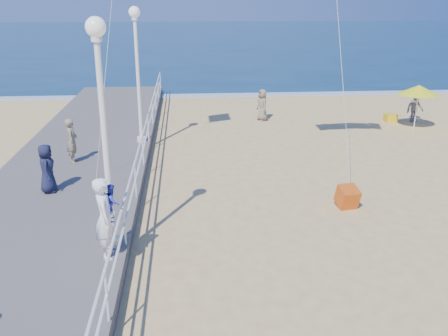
{
  "coord_description": "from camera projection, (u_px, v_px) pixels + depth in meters",
  "views": [
    {
      "loc": [
        -3.53,
        -10.97,
        6.15
      ],
      "look_at": [
        -2.5,
        2.0,
        1.6
      ],
      "focal_mm": 40.0,
      "sensor_mm": 36.0,
      "label": 1
    }
  ],
  "objects": [
    {
      "name": "ground",
      "position": [
        329.0,
        251.0,
        12.62
      ],
      "size": [
        160.0,
        160.0,
        0.0
      ],
      "primitive_type": "plane",
      "color": "#E2BB76",
      "rests_on": "ground"
    },
    {
      "name": "ocean",
      "position": [
        207.0,
        38.0,
        73.77
      ],
      "size": [
        160.0,
        90.0,
        0.05
      ],
      "primitive_type": "cube",
      "color": "#0B2A46",
      "rests_on": "ground"
    },
    {
      "name": "surf_line",
      "position": [
        240.0,
        95.0,
        31.89
      ],
      "size": [
        160.0,
        1.2,
        0.04
      ],
      "primitive_type": "cube",
      "color": "silver",
      "rests_on": "ground"
    },
    {
      "name": "boardwalk",
      "position": [
        24.0,
        256.0,
        11.99
      ],
      "size": [
        5.0,
        44.0,
        0.4
      ],
      "primitive_type": "cube",
      "color": "#68635E",
      "rests_on": "ground"
    },
    {
      "name": "railing",
      "position": [
        124.0,
        212.0,
        11.82
      ],
      "size": [
        0.05,
        42.0,
        0.55
      ],
      "color": "white",
      "rests_on": "boardwalk"
    },
    {
      "name": "lamp_post_mid",
      "position": [
        103.0,
        113.0,
        11.01
      ],
      "size": [
        0.44,
        0.44,
        5.32
      ],
      "color": "white",
      "rests_on": "boardwalk"
    },
    {
      "name": "lamp_post_far",
      "position": [
        137.0,
        61.0,
        19.47
      ],
      "size": [
        0.44,
        0.44,
        5.32
      ],
      "color": "white",
      "rests_on": "boardwalk"
    },
    {
      "name": "woman_holding_toddler",
      "position": [
        105.0,
        218.0,
        11.26
      ],
      "size": [
        0.56,
        0.76,
        1.93
      ],
      "primitive_type": "imported",
      "rotation": [
        0.0,
        0.0,
        1.72
      ],
      "color": "white",
      "rests_on": "boardwalk"
    },
    {
      "name": "toddler_held",
      "position": [
        112.0,
        202.0,
        11.3
      ],
      "size": [
        0.39,
        0.47,
        0.87
      ],
      "primitive_type": "imported",
      "rotation": [
        0.0,
        0.0,
        1.72
      ],
      "color": "#3138B9",
      "rests_on": "boardwalk"
    },
    {
      "name": "spectator_4",
      "position": [
        47.0,
        168.0,
        15.08
      ],
      "size": [
        0.58,
        0.8,
        1.52
      ],
      "primitive_type": "imported",
      "rotation": [
        0.0,
        0.0,
        1.71
      ],
      "color": "#181B35",
      "rests_on": "boardwalk"
    },
    {
      "name": "spectator_6",
      "position": [
        72.0,
        141.0,
        17.76
      ],
      "size": [
        0.41,
        0.6,
        1.61
      ],
      "primitive_type": "imported",
      "rotation": [
        0.0,
        0.0,
        1.61
      ],
      "color": "#837B5B",
      "rests_on": "boardwalk"
    },
    {
      "name": "beach_walker_a",
      "position": [
        415.0,
        107.0,
        25.06
      ],
      "size": [
        1.15,
        0.87,
        1.58
      ],
      "primitive_type": "imported",
      "rotation": [
        0.0,
        0.0,
        0.3
      ],
      "color": "#58585D",
      "rests_on": "ground"
    },
    {
      "name": "beach_walker_c",
      "position": [
        262.0,
        105.0,
        25.38
      ],
      "size": [
        0.74,
        0.91,
        1.61
      ],
      "primitive_type": "imported",
      "rotation": [
        0.0,
        0.0,
        -1.25
      ],
      "color": "#816F59",
      "rests_on": "ground"
    },
    {
      "name": "box_kite",
      "position": [
        347.0,
        199.0,
        15.06
      ],
      "size": [
        0.67,
        0.8,
        0.74
      ],
      "primitive_type": "cube",
      "rotation": [
        0.31,
        0.0,
        0.19
      ],
      "color": "red",
      "rests_on": "ground"
    },
    {
      "name": "beach_umbrella",
      "position": [
        419.0,
        90.0,
        23.29
      ],
      "size": [
        1.9,
        1.9,
        2.14
      ],
      "color": "white",
      "rests_on": "ground"
    },
    {
      "name": "beach_chair_left",
      "position": [
        390.0,
        118.0,
        25.27
      ],
      "size": [
        0.55,
        0.55,
        0.4
      ],
      "primitive_type": "cube",
      "color": "gold",
      "rests_on": "ground"
    }
  ]
}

